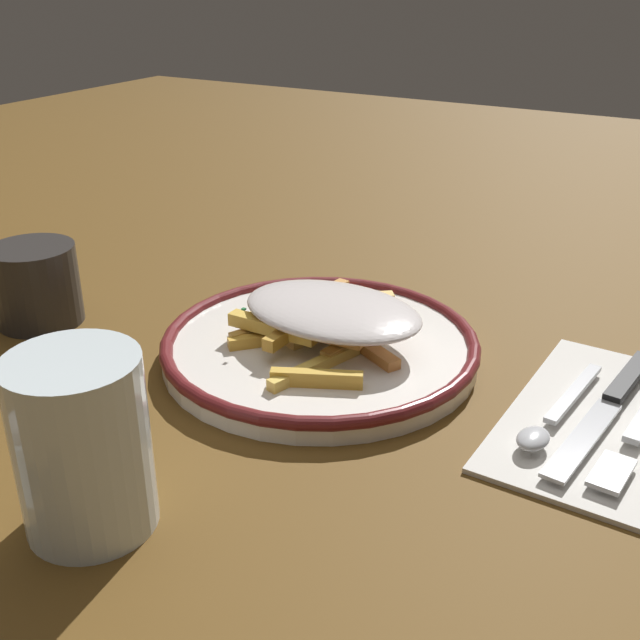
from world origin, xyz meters
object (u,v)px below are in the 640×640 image
spoon (550,419)px  water_glass (83,445)px  napkin (603,418)px  coffee_mug (35,284)px  knife (612,400)px  fries_heap (327,315)px  plate (320,346)px  fork (638,428)px

spoon → water_glass: size_ratio=1.32×
napkin → coffee_mug: coffee_mug is taller
knife → coffee_mug: 0.53m
fries_heap → napkin: bearing=-177.0°
fries_heap → water_glass: water_glass is taller
knife → coffee_mug: bearing=11.4°
plate → spoon: 0.21m
plate → napkin: 0.24m
plate → fries_heap: (-0.00, -0.00, 0.03)m
spoon → fork: bearing=-159.0°
knife → fork: bearing=128.4°
knife → fries_heap: bearing=7.5°
fries_heap → fork: bearing=-179.9°
fork → water_glass: size_ratio=1.53×
fries_heap → coffee_mug: 0.29m
napkin → fork: size_ratio=1.32×
water_glass → napkin: bearing=-132.5°
fork → water_glass: bearing=43.4°
fries_heap → spoon: bearing=173.7°
knife → water_glass: size_ratio=1.82×
coffee_mug → plate: bearing=-165.8°
water_glass → knife: bearing=-130.9°
plate → fork: 0.27m
fries_heap → coffee_mug: (0.28, 0.07, -0.00)m
fries_heap → coffee_mug: size_ratio=1.97×
plate → knife: (-0.24, -0.03, -0.00)m
plate → coffee_mug: bearing=14.2°
plate → fork: bearing=-179.2°
knife → water_glass: (0.26, 0.30, 0.05)m
fries_heap → coffee_mug: coffee_mug is taller
fries_heap → knife: size_ratio=1.00×
plate → fork: size_ratio=1.58×
fork → coffee_mug: coffee_mug is taller
spoon → water_glass: bearing=47.5°
plate → spoon: bearing=174.8°
spoon → napkin: bearing=-132.5°
plate → knife: size_ratio=1.33×
fork → coffee_mug: 0.55m
napkin → spoon: bearing=47.5°
fries_heap → napkin: 0.24m
knife → plate: bearing=8.2°
napkin → knife: 0.02m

